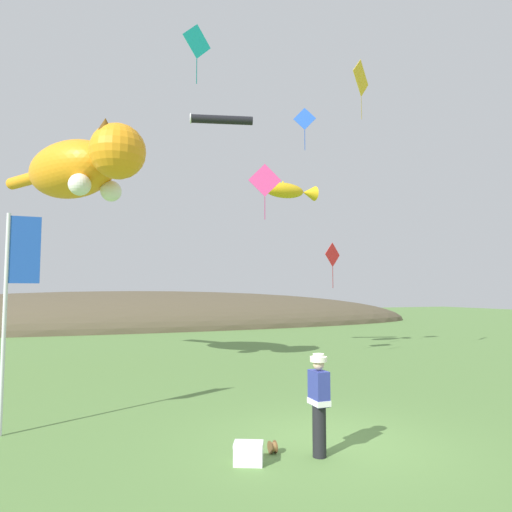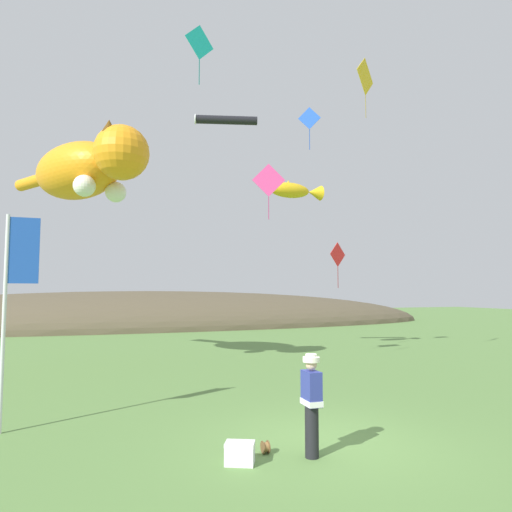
% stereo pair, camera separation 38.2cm
% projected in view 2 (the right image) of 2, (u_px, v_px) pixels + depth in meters
% --- Properties ---
extents(ground_plane, '(120.00, 120.00, 0.00)m').
position_uv_depth(ground_plane, '(327.00, 444.00, 8.58)').
color(ground_plane, '#5B8442').
extents(distant_hill_ridge, '(53.79, 14.89, 5.81)m').
position_uv_depth(distant_hill_ridge, '(145.00, 326.00, 38.32)').
color(distant_hill_ridge, brown).
rests_on(distant_hill_ridge, ground).
extents(festival_attendant, '(0.30, 0.43, 1.77)m').
position_uv_depth(festival_attendant, '(312.00, 401.00, 7.98)').
color(festival_attendant, black).
rests_on(festival_attendant, ground).
extents(kite_spool, '(0.12, 0.22, 0.22)m').
position_uv_depth(kite_spool, '(265.00, 447.00, 8.11)').
color(kite_spool, olive).
rests_on(kite_spool, ground).
extents(picnic_cooler, '(0.58, 0.51, 0.36)m').
position_uv_depth(picnic_cooler, '(240.00, 453.00, 7.61)').
color(picnic_cooler, white).
rests_on(picnic_cooler, ground).
extents(festival_banner_pole, '(0.66, 0.08, 4.49)m').
position_uv_depth(festival_banner_pole, '(13.00, 288.00, 9.52)').
color(festival_banner_pole, silver).
rests_on(festival_banner_pole, ground).
extents(kite_giant_cat, '(5.18, 7.33, 2.54)m').
position_uv_depth(kite_giant_cat, '(86.00, 169.00, 17.25)').
color(kite_giant_cat, orange).
extents(kite_fish_windsock, '(2.65, 0.85, 0.81)m').
position_uv_depth(kite_fish_windsock, '(295.00, 191.00, 20.88)').
color(kite_fish_windsock, gold).
extents(kite_tube_streamer, '(2.67, 1.08, 0.44)m').
position_uv_depth(kite_tube_streamer, '(225.00, 120.00, 19.46)').
color(kite_tube_streamer, black).
extents(kite_diamond_pink, '(1.25, 0.42, 2.21)m').
position_uv_depth(kite_diamond_pink, '(269.00, 181.00, 17.82)').
color(kite_diamond_pink, '#E53F8C').
extents(kite_diamond_blue, '(0.87, 0.47, 1.88)m').
position_uv_depth(kite_diamond_blue, '(309.00, 119.00, 19.61)').
color(kite_diamond_blue, blue).
extents(kite_diamond_gold, '(1.26, 0.84, 2.40)m').
position_uv_depth(kite_diamond_gold, '(365.00, 77.00, 17.61)').
color(kite_diamond_gold, yellow).
extents(kite_diamond_teal, '(1.15, 0.56, 2.16)m').
position_uv_depth(kite_diamond_teal, '(200.00, 43.00, 15.97)').
color(kite_diamond_teal, '#19BFBF').
extents(kite_diamond_red, '(0.95, 0.43, 1.93)m').
position_uv_depth(kite_diamond_red, '(338.00, 255.00, 19.19)').
color(kite_diamond_red, red).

